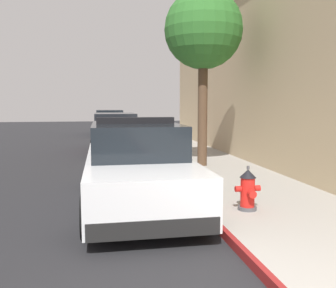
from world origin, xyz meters
name	(u,v)px	position (x,y,z in m)	size (l,w,h in m)	color
ground_plane	(13,167)	(-4.61, 10.00, -0.10)	(27.75, 60.00, 0.20)	#232326
sidewalk_pavement	(192,157)	(1.39, 10.00, 0.07)	(2.79, 60.00, 0.13)	#9E9991
curb_painted_edge	(152,158)	(-0.04, 10.00, 0.07)	(0.08, 60.00, 0.13)	maroon
storefront_building	(336,69)	(5.33, 7.70, 2.99)	(5.33, 21.76, 5.97)	tan
police_cruiser	(136,166)	(-1.12, 4.37, 0.74)	(1.94, 4.84, 1.68)	white
parked_car_silver_ahead	(115,133)	(-1.18, 12.73, 0.74)	(1.94, 4.84, 1.56)	maroon
parked_car_dark_far	(110,123)	(-1.19, 21.46, 0.74)	(1.94, 4.84, 1.56)	black
fire_hydrant	(248,190)	(0.67, 3.16, 0.48)	(0.44, 0.40, 0.76)	#4C4C51
street_tree	(203,31)	(1.16, 7.80, 4.00)	(2.24, 2.24, 5.04)	brown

